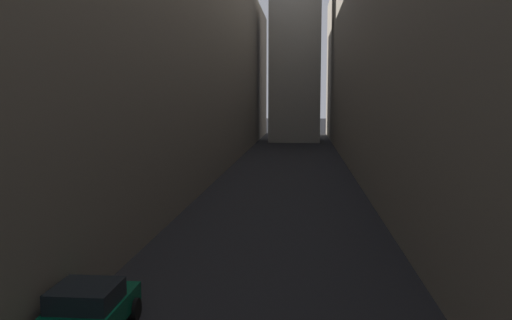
% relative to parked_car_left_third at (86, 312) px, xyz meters
% --- Properties ---
extents(ground_plane, '(264.00, 264.00, 0.00)m').
position_rel_parked_car_left_third_xyz_m(ground_plane, '(4.40, 30.11, -0.74)').
color(ground_plane, black).
extents(building_block_left, '(15.00, 108.00, 20.77)m').
position_rel_parked_car_left_third_xyz_m(building_block_left, '(-8.60, 32.11, 9.64)').
color(building_block_left, '#60594F').
rests_on(building_block_left, ground).
extents(building_block_right, '(11.51, 108.00, 22.87)m').
position_rel_parked_car_left_third_xyz_m(building_block_right, '(15.66, 32.11, 10.69)').
color(building_block_right, '#756B5B').
rests_on(building_block_right, ground).
extents(parked_car_left_third, '(2.01, 4.00, 1.46)m').
position_rel_parked_car_left_third_xyz_m(parked_car_left_third, '(0.00, 0.00, 0.00)').
color(parked_car_left_third, '#05472D').
rests_on(parked_car_left_third, ground).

